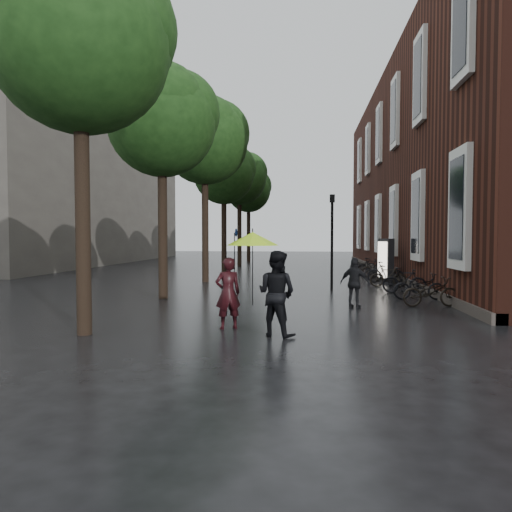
# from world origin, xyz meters

# --- Properties ---
(ground) EXTENTS (120.00, 120.00, 0.00)m
(ground) POSITION_xyz_m (0.00, 0.00, 0.00)
(ground) COLOR black
(brick_building) EXTENTS (10.20, 33.20, 12.00)m
(brick_building) POSITION_xyz_m (10.47, 19.46, 5.99)
(brick_building) COLOR #38160F
(brick_building) RESTS_ON ground
(bg_building) EXTENTS (16.00, 30.00, 14.00)m
(bg_building) POSITION_xyz_m (-22.00, 28.00, 7.00)
(bg_building) COLOR #47423D
(bg_building) RESTS_ON ground
(street_trees) EXTENTS (4.33, 34.03, 8.91)m
(street_trees) POSITION_xyz_m (-3.99, 15.91, 6.34)
(street_trees) COLOR black
(street_trees) RESTS_ON ground
(person_burgundy) EXTENTS (0.73, 0.62, 1.69)m
(person_burgundy) POSITION_xyz_m (-0.93, 1.97, 0.84)
(person_burgundy) COLOR black
(person_burgundy) RESTS_ON ground
(person_black) EXTENTS (1.13, 1.04, 1.87)m
(person_black) POSITION_xyz_m (0.25, 1.31, 0.94)
(person_black) COLOR black
(person_black) RESTS_ON ground
(lime_umbrella) EXTENTS (1.20, 1.20, 1.76)m
(lime_umbrella) POSITION_xyz_m (-0.32, 1.73, 2.12)
(lime_umbrella) COLOR black
(lime_umbrella) RESTS_ON ground
(pedestrian_walking) EXTENTS (0.98, 0.70, 1.54)m
(pedestrian_walking) POSITION_xyz_m (2.38, 5.40, 0.77)
(pedestrian_walking) COLOR black
(pedestrian_walking) RESTS_ON ground
(parked_bicycles) EXTENTS (2.05, 15.15, 1.00)m
(parked_bicycles) POSITION_xyz_m (4.67, 12.66, 0.46)
(parked_bicycles) COLOR black
(parked_bicycles) RESTS_ON ground
(ad_lightbox) EXTENTS (0.32, 1.39, 2.09)m
(ad_lightbox) POSITION_xyz_m (4.68, 13.47, 1.05)
(ad_lightbox) COLOR black
(ad_lightbox) RESTS_ON ground
(lamp_post) EXTENTS (0.20, 0.20, 3.90)m
(lamp_post) POSITION_xyz_m (1.98, 10.37, 2.37)
(lamp_post) COLOR black
(lamp_post) RESTS_ON ground
(cycle_sign) EXTENTS (0.14, 0.48, 2.66)m
(cycle_sign) POSITION_xyz_m (-3.24, 18.27, 1.76)
(cycle_sign) COLOR #262628
(cycle_sign) RESTS_ON ground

